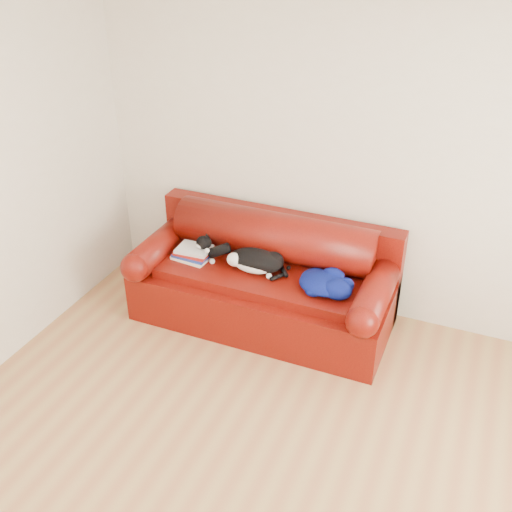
{
  "coord_description": "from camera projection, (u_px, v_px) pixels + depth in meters",
  "views": [
    {
      "loc": [
        0.93,
        -2.33,
        3.04
      ],
      "look_at": [
        -0.62,
        1.35,
        0.7
      ],
      "focal_mm": 42.0,
      "sensor_mm": 36.0,
      "label": 1
    }
  ],
  "objects": [
    {
      "name": "room_shell",
      "position": [
        291.0,
        243.0,
        2.83
      ],
      "size": [
        4.52,
        4.02,
        2.61
      ],
      "color": "beige",
      "rests_on": "ground"
    },
    {
      "name": "sofa_base",
      "position": [
        263.0,
        296.0,
        4.98
      ],
      "size": [
        2.1,
        0.9,
        0.5
      ],
      "color": "#400205",
      "rests_on": "ground"
    },
    {
      "name": "ground",
      "position": [
        264.0,
        475.0,
        3.7
      ],
      "size": [
        4.5,
        4.5,
        0.0
      ],
      "primitive_type": "plane",
      "color": "#9C643E",
      "rests_on": "ground"
    },
    {
      "name": "book_stack",
      "position": [
        193.0,
        253.0,
        4.98
      ],
      "size": [
        0.32,
        0.26,
        0.1
      ],
      "rotation": [
        0.0,
        0.0,
        -0.03
      ],
      "color": "silver",
      "rests_on": "sofa_base"
    },
    {
      "name": "blanket",
      "position": [
        325.0,
        282.0,
        4.56
      ],
      "size": [
        0.45,
        0.39,
        0.14
      ],
      "rotation": [
        0.0,
        0.0,
        -0.08
      ],
      "color": "#07023F",
      "rests_on": "sofa_base"
    },
    {
      "name": "cat",
      "position": [
        255.0,
        261.0,
        4.79
      ],
      "size": [
        0.65,
        0.33,
        0.23
      ],
      "rotation": [
        0.0,
        0.0,
        0.21
      ],
      "color": "black",
      "rests_on": "sofa_base"
    },
    {
      "name": "sofa_back",
      "position": [
        274.0,
        251.0,
        5.02
      ],
      "size": [
        2.1,
        1.01,
        0.88
      ],
      "color": "#400205",
      "rests_on": "ground"
    }
  ]
}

